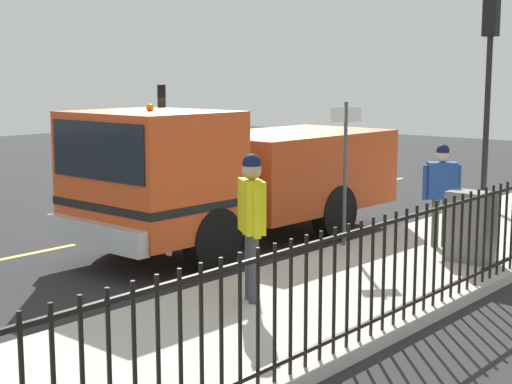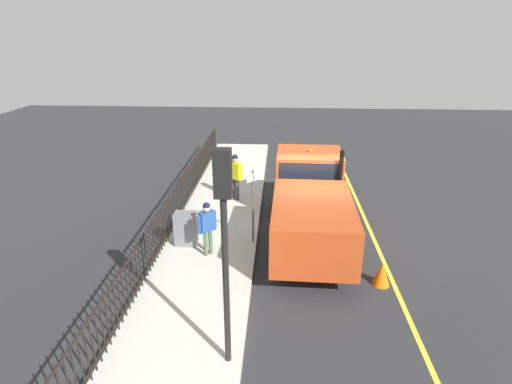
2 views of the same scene
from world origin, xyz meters
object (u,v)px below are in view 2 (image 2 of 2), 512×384
(traffic_light_near, at_px, (224,220))
(utility_cabinet, at_px, (186,229))
(work_truck, at_px, (310,197))
(worker_standing, at_px, (235,172))
(pedestrian_distant, at_px, (207,223))
(traffic_cone, at_px, (382,274))
(street_sign, at_px, (253,198))

(traffic_light_near, distance_m, utility_cabinet, 5.64)
(work_truck, height_order, utility_cabinet, work_truck)
(work_truck, height_order, worker_standing, work_truck)
(pedestrian_distant, xyz_separation_m, traffic_light_near, (-1.08, 4.07, 2.06))
(traffic_cone, bearing_deg, street_sign, -28.99)
(traffic_light_near, bearing_deg, pedestrian_distant, 105.69)
(worker_standing, height_order, pedestrian_distant, worker_standing)
(utility_cabinet, bearing_deg, worker_standing, -107.41)
(worker_standing, xyz_separation_m, traffic_light_near, (-0.72, 8.31, 1.96))
(traffic_light_near, bearing_deg, work_truck, 72.50)
(work_truck, distance_m, utility_cabinet, 4.05)
(worker_standing, height_order, utility_cabinet, worker_standing)
(work_truck, xyz_separation_m, utility_cabinet, (3.81, 1.21, -0.64))
(traffic_cone, distance_m, street_sign, 4.20)
(utility_cabinet, distance_m, traffic_cone, 5.79)
(work_truck, distance_m, pedestrian_distant, 3.53)
(pedestrian_distant, relative_size, street_sign, 0.71)
(worker_standing, height_order, traffic_light_near, traffic_light_near)
(pedestrian_distant, height_order, street_sign, street_sign)
(worker_standing, bearing_deg, street_sign, -39.35)
(traffic_light_near, bearing_deg, worker_standing, 95.80)
(pedestrian_distant, height_order, traffic_cone, pedestrian_distant)
(traffic_light_near, bearing_deg, street_sign, 88.87)
(work_truck, relative_size, pedestrian_distant, 3.87)
(pedestrian_distant, distance_m, street_sign, 1.60)
(utility_cabinet, height_order, street_sign, street_sign)
(traffic_light_near, relative_size, utility_cabinet, 4.18)
(worker_standing, bearing_deg, work_truck, -6.64)
(worker_standing, xyz_separation_m, pedestrian_distant, (0.36, 4.24, -0.10))
(pedestrian_distant, height_order, traffic_light_near, traffic_light_near)
(work_truck, xyz_separation_m, pedestrian_distant, (3.03, 1.81, -0.15))
(worker_standing, bearing_deg, traffic_cone, -14.52)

